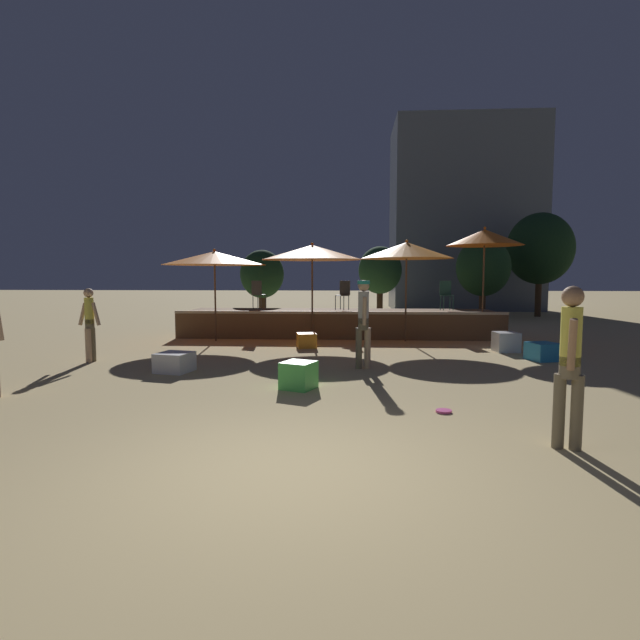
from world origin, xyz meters
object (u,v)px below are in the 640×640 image
at_px(patio_umbrella_0, 485,238).
at_px(background_tree_0, 262,275).
at_px(patio_umbrella_2, 214,258).
at_px(background_tree_1, 540,249).
at_px(bistro_chair_0, 446,292).
at_px(cube_seat_3, 307,340).
at_px(person_2, 90,323).
at_px(background_tree_2, 483,267).
at_px(person_3, 570,360).
at_px(patio_umbrella_1, 407,251).
at_px(person_1, 363,318).
at_px(background_tree_3, 380,271).
at_px(cube_seat_4, 506,342).
at_px(cube_seat_0, 543,352).
at_px(frisbee_disc, 444,411).
at_px(patio_umbrella_3, 312,252).
at_px(bistro_chair_2, 258,292).
at_px(cube_seat_1, 299,375).
at_px(bistro_chair_1, 344,292).
at_px(cube_seat_2, 175,362).

bearing_deg(patio_umbrella_0, background_tree_0, 145.12).
distance_m(patio_umbrella_2, background_tree_1, 15.91).
xyz_separation_m(bistro_chair_0, background_tree_0, (-6.54, 4.44, 0.56)).
distance_m(cube_seat_3, background_tree_0, 7.60).
bearing_deg(bistro_chair_0, background_tree_1, 46.70).
relative_size(person_2, background_tree_2, 0.46).
bearing_deg(person_3, patio_umbrella_1, 113.72).
height_order(person_1, bistro_chair_0, person_1).
height_order(patio_umbrella_2, person_1, patio_umbrella_2).
height_order(patio_umbrella_0, background_tree_3, patio_umbrella_0).
xyz_separation_m(patio_umbrella_2, person_1, (4.21, -4.15, -1.37)).
xyz_separation_m(patio_umbrella_1, cube_seat_4, (2.31, -1.85, -2.38)).
height_order(cube_seat_0, background_tree_0, background_tree_0).
distance_m(cube_seat_0, frisbee_disc, 5.43).
bearing_deg(patio_umbrella_3, bistro_chair_2, 148.86).
distance_m(cube_seat_4, bistro_chair_2, 7.59).
height_order(patio_umbrella_1, person_2, patio_umbrella_1).
bearing_deg(person_3, cube_seat_1, 158.53).
relative_size(patio_umbrella_3, person_3, 1.64).
bearing_deg(background_tree_2, bistro_chair_1, -131.69).
xyz_separation_m(cube_seat_1, frisbee_disc, (2.18, -1.34, -0.21)).
distance_m(patio_umbrella_0, cube_seat_3, 6.04).
xyz_separation_m(person_2, background_tree_0, (2.15, 9.47, 1.09)).
bearing_deg(bistro_chair_2, background_tree_3, -99.69).
xyz_separation_m(background_tree_0, background_tree_3, (4.93, 3.03, 0.19)).
relative_size(cube_seat_1, frisbee_disc, 2.97).
xyz_separation_m(patio_umbrella_0, frisbee_disc, (-2.56, -7.95, -2.99)).
xyz_separation_m(patio_umbrella_0, patio_umbrella_3, (-5.00, -0.24, -0.42)).
xyz_separation_m(cube_seat_1, bistro_chair_0, (3.82, 7.38, 1.17)).
bearing_deg(cube_seat_0, bistro_chair_2, 149.47).
bearing_deg(person_1, background_tree_3, -100.09).
xyz_separation_m(cube_seat_3, cube_seat_4, (5.08, -0.39, 0.05)).
xyz_separation_m(background_tree_1, background_tree_2, (-2.99, -1.65, -0.88)).
bearing_deg(background_tree_1, bistro_chair_2, -145.16).
relative_size(person_1, bistro_chair_2, 2.02).
height_order(person_2, background_tree_2, background_tree_2).
xyz_separation_m(patio_umbrella_0, bistro_chair_2, (-6.83, 0.86, -1.61)).
relative_size(patio_umbrella_0, cube_seat_2, 4.45).
bearing_deg(background_tree_0, person_3, -67.68).
height_order(patio_umbrella_3, cube_seat_2, patio_umbrella_3).
bearing_deg(cube_seat_3, patio_umbrella_3, 88.75).
bearing_deg(patio_umbrella_0, cube_seat_3, -160.53).
relative_size(patio_umbrella_3, person_2, 1.80).
bearing_deg(cube_seat_1, cube_seat_2, 153.31).
bearing_deg(bistro_chair_0, patio_umbrella_2, -177.30).
height_order(cube_seat_4, person_3, person_3).
xyz_separation_m(background_tree_1, background_tree_3, (-7.41, -0.77, -1.01)).
bearing_deg(bistro_chair_2, frisbee_disc, 136.34).
bearing_deg(bistro_chair_0, cube_seat_1, -125.50).
distance_m(patio_umbrella_3, person_1, 4.92).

